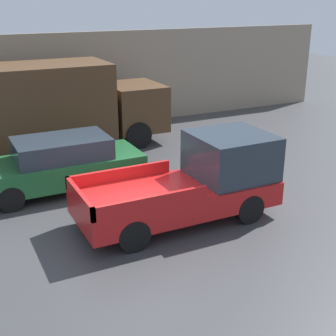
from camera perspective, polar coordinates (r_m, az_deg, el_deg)
name	(u,v)px	position (r m, az deg, el deg)	size (l,w,h in m)	color
ground_plane	(123,223)	(11.88, -5.56, -6.65)	(60.00, 60.00, 0.00)	#3D3D3F
building_wall	(38,85)	(19.73, -15.56, 9.73)	(28.00, 0.15, 3.98)	gray
pickup_truck	(196,181)	(11.82, 3.46, -1.63)	(5.03, 2.08, 2.07)	red
car	(59,164)	(13.80, -13.10, 0.47)	(4.80, 1.90, 1.57)	#1E592D
delivery_truck	(33,106)	(17.17, -16.15, 7.23)	(8.90, 2.56, 3.15)	#4C331E
newspaper_box	(119,115)	(20.59, -6.00, 6.47)	(0.45, 0.40, 0.95)	red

